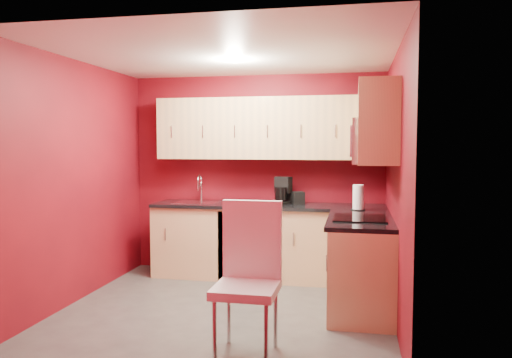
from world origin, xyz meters
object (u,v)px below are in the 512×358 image
(microwave, at_px, (373,141))
(paper_towel, at_px, (358,197))
(coffee_maker, at_px, (281,190))
(napkin_holder, at_px, (298,198))
(sink, at_px, (197,200))
(dining_chair, at_px, (246,280))

(microwave, bearing_deg, paper_towel, 101.01)
(coffee_maker, distance_m, napkin_holder, 0.23)
(microwave, height_order, sink, microwave)
(sink, xyz_separation_m, paper_towel, (1.97, -0.35, 0.10))
(microwave, bearing_deg, dining_chair, -127.83)
(paper_towel, distance_m, dining_chair, 2.13)
(microwave, relative_size, dining_chair, 0.64)
(napkin_holder, bearing_deg, sink, -176.58)
(napkin_holder, distance_m, dining_chair, 2.36)
(coffee_maker, relative_size, paper_towel, 1.17)
(sink, distance_m, coffee_maker, 1.05)
(microwave, xyz_separation_m, napkin_holder, (-0.84, 1.08, -0.68))
(sink, bearing_deg, napkin_holder, 3.42)
(coffee_maker, bearing_deg, sink, -155.19)
(microwave, relative_size, sink, 1.46)
(napkin_holder, distance_m, paper_towel, 0.83)
(coffee_maker, relative_size, dining_chair, 0.28)
(coffee_maker, height_order, napkin_holder, coffee_maker)
(sink, height_order, dining_chair, sink)
(sink, bearing_deg, dining_chair, -63.50)
(microwave, xyz_separation_m, coffee_maker, (-1.05, 1.04, -0.59))
(microwave, height_order, coffee_maker, microwave)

